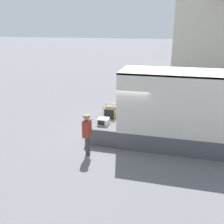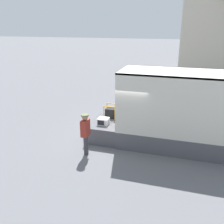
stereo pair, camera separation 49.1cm
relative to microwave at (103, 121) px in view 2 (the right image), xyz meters
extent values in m
plane|color=slate|center=(0.72, 0.36, -0.89)|extent=(160.00, 160.00, 0.00)
cube|color=#4C4C51|center=(3.29, 0.36, -0.52)|extent=(5.13, 2.13, 0.74)
cube|color=beige|center=(3.29, 1.40, 1.06)|extent=(5.13, 0.06, 2.41)
cube|color=beige|center=(3.29, -0.67, 1.06)|extent=(5.13, 0.06, 2.41)
cube|color=beige|center=(3.29, 0.36, 2.23)|extent=(5.13, 2.13, 0.06)
cylinder|color=#3370B2|center=(2.52, 0.39, 0.03)|extent=(0.27, 0.27, 0.34)
cube|color=#2D7F33|center=(4.48, 0.09, 0.02)|extent=(0.44, 0.32, 0.33)
cube|color=olive|center=(4.35, 0.44, 0.02)|extent=(0.44, 0.32, 0.33)
cube|color=#4C4C51|center=(0.04, 0.36, -0.52)|extent=(1.37, 2.02, 0.74)
cube|color=white|center=(0.00, 0.00, 0.00)|extent=(0.46, 0.41, 0.29)
cube|color=black|center=(-0.05, -0.21, 0.00)|extent=(0.29, 0.01, 0.20)
cube|color=black|center=(0.06, 0.91, 0.08)|extent=(0.45, 0.40, 0.45)
cylinder|color=slate|center=(0.24, 0.91, 0.10)|extent=(0.17, 0.22, 0.22)
cylinder|color=orange|center=(-0.21, 0.67, 0.17)|extent=(0.04, 0.04, 0.62)
cylinder|color=orange|center=(0.32, 0.67, 0.17)|extent=(0.04, 0.04, 0.62)
cylinder|color=orange|center=(-0.21, 1.14, 0.17)|extent=(0.04, 0.04, 0.62)
cylinder|color=orange|center=(0.32, 1.14, 0.17)|extent=(0.04, 0.04, 0.62)
cylinder|color=orange|center=(0.06, 0.67, 0.46)|extent=(0.53, 0.04, 0.04)
cylinder|color=orange|center=(0.06, 1.14, 0.46)|extent=(0.53, 0.04, 0.04)
cylinder|color=#38383D|center=(-0.24, -1.44, -0.48)|extent=(0.18, 0.18, 0.81)
cube|color=maroon|center=(-0.24, -1.44, 0.24)|extent=(0.24, 0.44, 0.64)
sphere|color=tan|center=(-0.24, -1.44, 0.68)|extent=(0.22, 0.22, 0.22)
cylinder|color=#606B47|center=(-0.24, -1.44, 0.76)|extent=(0.30, 0.30, 0.06)
camera|label=1|loc=(2.81, -9.65, 3.99)|focal=40.00mm
camera|label=2|loc=(3.28, -9.52, 3.99)|focal=40.00mm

